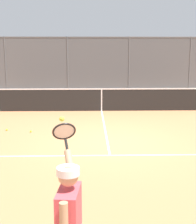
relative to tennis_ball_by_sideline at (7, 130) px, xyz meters
The scene contains 6 objects.
ground_plane 3.51m from the tennis_ball_by_sideline, 156.68° to the left, with size 60.00×60.00×0.00m, color #C67A4C.
court_line_markings 4.33m from the tennis_ball_by_sideline, 138.26° to the left, with size 8.69×10.59×0.01m.
fence_backdrop 9.70m from the tennis_ball_by_sideline, 109.62° to the right, with size 20.40×1.37×3.19m.
tennis_net 4.59m from the tennis_ball_by_sideline, 134.91° to the right, with size 11.16×0.09×1.07m.
tennis_ball_by_sideline is the anchor object (origin of this frame).
tennis_ball_near_baseline 0.85m from the tennis_ball_by_sideline, 164.53° to the left, with size 0.07×0.07×0.07m, color #CCDB33.
Camera 1 is at (0.52, 9.33, 2.79)m, focal length 53.89 mm.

